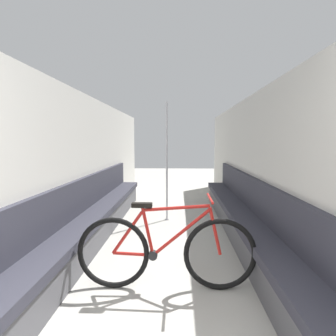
# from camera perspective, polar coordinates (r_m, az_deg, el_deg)

# --- Properties ---
(wall_left) EXTENTS (0.10, 10.53, 2.19)m
(wall_left) POSITION_cam_1_polar(r_m,az_deg,el_deg) (4.66, -16.64, 0.39)
(wall_left) COLOR beige
(wall_left) RESTS_ON ground
(wall_right) EXTENTS (0.10, 10.53, 2.19)m
(wall_right) POSITION_cam_1_polar(r_m,az_deg,el_deg) (4.57, 17.15, 0.29)
(wall_right) COLOR beige
(wall_right) RESTS_ON ground
(bench_seat_row_left) EXTENTS (0.42, 5.93, 0.93)m
(bench_seat_row_left) POSITION_cam_1_polar(r_m,az_deg,el_deg) (4.68, -13.91, -9.35)
(bench_seat_row_left) COLOR #4C4C51
(bench_seat_row_left) RESTS_ON ground
(bench_seat_row_right) EXTENTS (0.42, 5.93, 0.93)m
(bench_seat_row_right) POSITION_cam_1_polar(r_m,az_deg,el_deg) (4.60, 14.27, -9.60)
(bench_seat_row_right) COLOR #4C4C51
(bench_seat_row_right) RESTS_ON ground
(bicycle) EXTENTS (1.78, 0.46, 0.93)m
(bicycle) POSITION_cam_1_polar(r_m,az_deg,el_deg) (3.07, -0.37, -15.62)
(bicycle) COLOR black
(bicycle) RESTS_ON ground
(grab_pole_near) EXTENTS (0.08, 0.08, 2.17)m
(grab_pole_near) POSITION_cam_1_polar(r_m,az_deg,el_deg) (5.48, -0.22, 0.91)
(grab_pole_near) COLOR gray
(grab_pole_near) RESTS_ON ground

